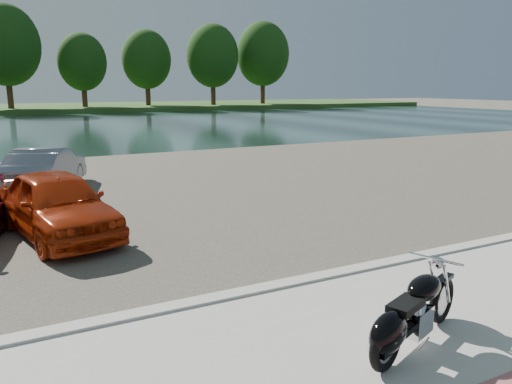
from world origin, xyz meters
The scene contains 10 objects.
ground centered at (0.00, 0.00, 0.00)m, with size 200.00×200.00×0.00m, color #595447.
promenade centered at (0.00, -1.00, 0.05)m, with size 60.00×6.00×0.10m, color #AEABA3.
kerb centered at (0.00, 2.00, 0.07)m, with size 60.00×0.30×0.14m, color #AEABA3.
parking_lot centered at (0.00, 11.00, 0.02)m, with size 60.00×18.00×0.04m, color #3E3A32.
river centered at (0.00, 40.00, 0.00)m, with size 120.00×40.00×0.00m, color #182B27.
far_bank centered at (0.00, 72.00, 0.30)m, with size 120.00×24.00×0.60m, color #2B4B1B.
far_trees centered at (4.36, 65.79, 7.49)m, with size 70.25×10.68×12.52m.
motorcycle centered at (-0.30, -0.56, 0.56)m, with size 2.23×1.10×1.05m.
car_4 centered at (-3.65, 6.91, 0.79)m, with size 1.76×4.38×1.49m, color #AA2B0B.
car_9 centered at (-3.43, 12.42, 0.75)m, with size 1.51×4.34×1.43m, color slate.
Camera 1 is at (-4.66, -4.83, 3.40)m, focal length 35.00 mm.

